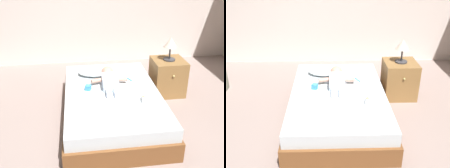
% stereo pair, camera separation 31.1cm
% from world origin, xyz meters
% --- Properties ---
extents(ground_plane, '(8.00, 8.00, 0.00)m').
position_xyz_m(ground_plane, '(0.00, 0.00, 0.00)').
color(ground_plane, gray).
extents(bed, '(1.22, 1.91, 0.38)m').
position_xyz_m(bed, '(0.29, 0.90, 0.19)').
color(bed, brown).
rests_on(bed, ground_plane).
extents(pillow, '(0.53, 0.33, 0.10)m').
position_xyz_m(pillow, '(0.14, 1.44, 0.43)').
color(pillow, white).
rests_on(pillow, bed).
extents(baby, '(0.48, 0.67, 0.18)m').
position_xyz_m(baby, '(0.28, 1.11, 0.45)').
color(baby, white).
rests_on(baby, bed).
extents(toothbrush, '(0.08, 0.14, 0.02)m').
position_xyz_m(toothbrush, '(0.55, 1.23, 0.39)').
color(toothbrush, '#3794E0').
rests_on(toothbrush, bed).
extents(nightstand, '(0.47, 0.50, 0.54)m').
position_xyz_m(nightstand, '(1.21, 1.47, 0.27)').
color(nightstand, olive).
rests_on(nightstand, ground_plane).
extents(lamp, '(0.20, 0.20, 0.34)m').
position_xyz_m(lamp, '(1.21, 1.47, 0.78)').
color(lamp, '#333338').
rests_on(lamp, nightstand).
extents(toy_block, '(0.09, 0.09, 0.07)m').
position_xyz_m(toy_block, '(-0.01, 0.97, 0.41)').
color(toy_block, '#409EE4').
rests_on(toy_block, bed).
extents(baby_bottle, '(0.07, 0.11, 0.08)m').
position_xyz_m(baby_bottle, '(0.62, 0.60, 0.41)').
color(baby_bottle, white).
rests_on(baby_bottle, bed).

